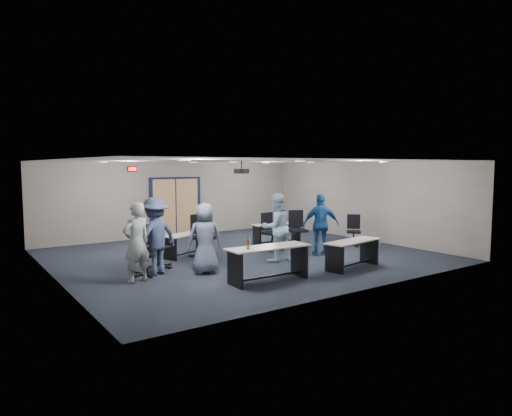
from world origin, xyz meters
TOP-DOWN VIEW (x-y plane):
  - floor at (0.00, 0.00)m, footprint 10.00×10.00m
  - back_wall at (0.00, 4.50)m, footprint 10.00×0.04m
  - front_wall at (0.00, -4.50)m, footprint 10.00×0.04m
  - left_wall at (-5.00, 0.00)m, footprint 0.04×9.00m
  - right_wall at (5.00, 0.00)m, footprint 0.04×9.00m
  - ceiling at (0.00, 0.00)m, footprint 10.00×9.00m
  - double_door at (0.00, 4.46)m, footprint 2.00×0.07m
  - exit_sign at (-1.60, 4.44)m, footprint 0.32×0.07m
  - ceiling_projector at (0.30, 0.50)m, footprint 0.35×0.32m
  - ceiling_can_lights at (0.00, 0.25)m, footprint 6.24×5.74m
  - table_front_left at (-1.14, -2.80)m, footprint 1.96×0.72m
  - table_front_right at (1.39, -2.94)m, footprint 1.79×0.84m
  - table_back_left at (-1.35, 0.83)m, footprint 1.67×1.12m
  - table_back_right at (1.94, 0.92)m, footprint 1.72×0.76m
  - chair_back_a at (-2.62, -0.15)m, footprint 0.84×0.84m
  - chair_back_b at (-1.04, 0.40)m, footprint 0.83×0.83m
  - chair_back_c at (1.21, 0.19)m, footprint 0.82×0.82m
  - chair_back_d at (2.19, 0.14)m, footprint 0.94×0.94m
  - chair_loose_left at (-3.14, -0.71)m, footprint 0.97×0.97m
  - chair_loose_right at (3.76, -0.74)m, footprint 0.89×0.89m
  - person_gray at (-3.56, -1.22)m, footprint 0.72×0.55m
  - person_plaid at (-1.92, -1.32)m, footprint 0.95×0.77m
  - person_lightblue at (0.31, -1.18)m, footprint 0.94×0.76m
  - person_navy at (1.84, -1.28)m, footprint 1.12×0.89m
  - person_back at (-2.93, -0.74)m, footprint 1.32×0.98m

SIDE VIEW (x-z plane):
  - floor at x=0.00m, z-range 0.00..0.00m
  - table_back_left at x=-1.35m, z-range 0.07..0.82m
  - table_back_right at x=1.94m, z-range 0.12..0.80m
  - table_front_right at x=1.39m, z-range 0.13..0.82m
  - chair_loose_right at x=3.76m, z-range 0.00..1.00m
  - table_front_left at x=-1.14m, z-range 0.01..1.08m
  - chair_loose_left at x=-3.14m, z-range 0.00..1.09m
  - chair_back_a at x=-2.62m, z-range 0.00..1.10m
  - chair_back_c at x=1.21m, z-range 0.00..1.13m
  - chair_back_d at x=2.19m, z-range 0.00..1.15m
  - chair_back_b at x=-1.04m, z-range 0.00..1.20m
  - person_plaid at x=-1.92m, z-range 0.00..1.70m
  - person_gray at x=-3.56m, z-range 0.00..1.77m
  - person_navy at x=1.84m, z-range 0.00..1.78m
  - person_lightblue at x=0.31m, z-range 0.00..1.83m
  - person_back at x=-2.93m, z-range 0.00..1.83m
  - double_door at x=0.00m, z-range -0.05..2.15m
  - back_wall at x=0.00m, z-range 0.00..2.70m
  - front_wall at x=0.00m, z-range 0.00..2.70m
  - left_wall at x=-5.00m, z-range 0.00..2.70m
  - right_wall at x=5.00m, z-range 0.00..2.70m
  - ceiling_projector at x=0.30m, z-range 2.22..2.59m
  - exit_sign at x=-1.60m, z-range 2.36..2.54m
  - ceiling_can_lights at x=0.00m, z-range 2.66..2.68m
  - ceiling at x=0.00m, z-range 2.68..2.72m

